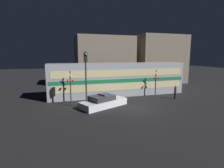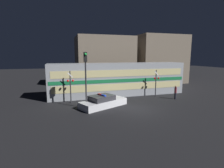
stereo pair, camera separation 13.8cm
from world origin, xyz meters
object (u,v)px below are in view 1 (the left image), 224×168
Objects in this scene: police_car at (103,102)px; pedestrian at (175,92)px; train at (119,79)px; crossing_signal_near at (156,81)px; traffic_light_corner at (86,71)px.

pedestrian reaches higher than police_car.
crossing_signal_near is (4.01, -2.44, -0.13)m from train.
train is 4.69m from crossing_signal_near.
crossing_signal_near is 0.62× the size of traffic_light_corner.
train is 7.08m from pedestrian.
crossing_signal_near is 9.35m from traffic_light_corner.
crossing_signal_near is at bearing 134.06° from pedestrian.
police_car is 1.55× the size of crossing_signal_near.
pedestrian is 2.59m from crossing_signal_near.
train is at bearing 43.86° from traffic_light_corner.
train is at bearing 30.27° from police_car.
traffic_light_corner is (-10.54, -0.60, 2.79)m from pedestrian.
police_car is 3.55m from traffic_light_corner.
police_car is 3.24× the size of pedestrian.
traffic_light_corner reaches higher than train.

